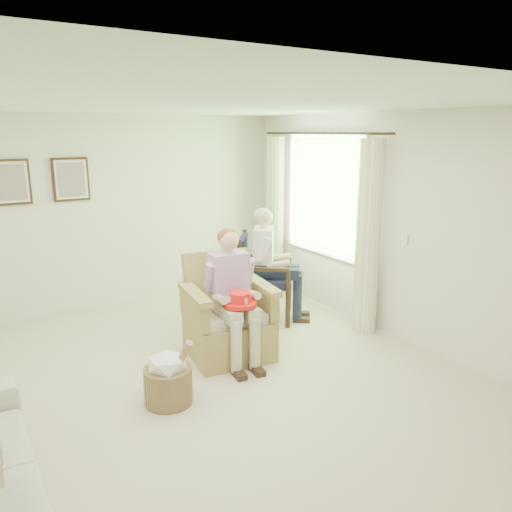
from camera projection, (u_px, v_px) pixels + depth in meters
The scene contains 16 objects.
floor at pixel (200, 386), 4.78m from camera, with size 5.50×5.50×0.00m, color beige.
back_wall at pixel (108, 213), 6.72m from camera, with size 5.00×0.04×2.60m, color silver.
front_wall at pixel (466, 381), 2.20m from camera, with size 5.00×0.04×2.60m, color silver.
right_wall at pixel (393, 227), 5.75m from camera, with size 0.04×5.50×2.60m, color silver.
ceiling at pixel (192, 103), 4.15m from camera, with size 5.00×5.50×0.02m, color white.
window at pixel (325, 192), 6.65m from camera, with size 0.13×2.50×1.63m.
curtain_left at pixel (368, 238), 5.88m from camera, with size 0.34×0.34×2.30m, color #F4EEBF.
curtain_right at pixel (275, 215), 7.49m from camera, with size 0.34×0.34×2.30m, color #F4EEBF.
framed_print_left at pixel (11, 182), 5.98m from camera, with size 0.45×0.05×0.55m.
framed_print_right at pixel (71, 179), 6.34m from camera, with size 0.45×0.05×0.55m.
wicker_armchair at pixel (227, 324), 5.40m from camera, with size 0.86×0.85×1.09m.
wood_armchair at pixel (262, 273), 6.48m from camera, with size 0.70×0.66×1.08m.
person_wicker at pixel (233, 286), 5.17m from camera, with size 0.40×0.63×1.38m.
person_dark at pixel (269, 256), 6.27m from camera, with size 0.40×0.63×1.42m.
red_hat at pixel (240, 300), 5.00m from camera, with size 0.33×0.33×0.14m.
hatbox at pixel (168, 377), 4.44m from camera, with size 0.43×0.43×0.63m.
Camera 1 is at (-1.85, -3.95, 2.37)m, focal length 35.00 mm.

